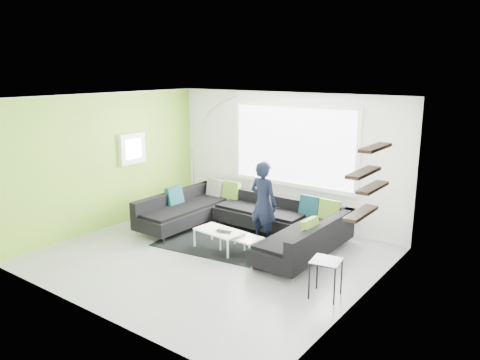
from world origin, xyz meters
name	(u,v)px	position (x,y,z in m)	size (l,w,h in m)	color
ground	(212,256)	(0.00, 0.00, 0.00)	(5.50, 5.50, 0.00)	gray
room_shell	(220,155)	(0.04, 0.21, 1.81)	(5.54, 5.04, 2.82)	white
sectional_sofa	(240,222)	(-0.11, 0.99, 0.36)	(3.76, 2.34, 0.81)	black
rug	(227,242)	(-0.22, 0.71, 0.01)	(2.42, 1.76, 0.01)	black
coffee_table	(230,241)	(0.11, 0.40, 0.19)	(1.14, 0.67, 0.37)	white
arc_lamp	(193,151)	(-2.36, 2.18, 1.36)	(2.55, 1.12, 2.72)	silver
side_table	(326,279)	(2.31, -0.18, 0.29)	(0.42, 0.42, 0.57)	black
person	(263,203)	(0.39, 1.06, 0.81)	(0.62, 0.43, 1.61)	black
laptop	(222,232)	(0.04, 0.26, 0.39)	(0.33, 0.24, 0.02)	black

